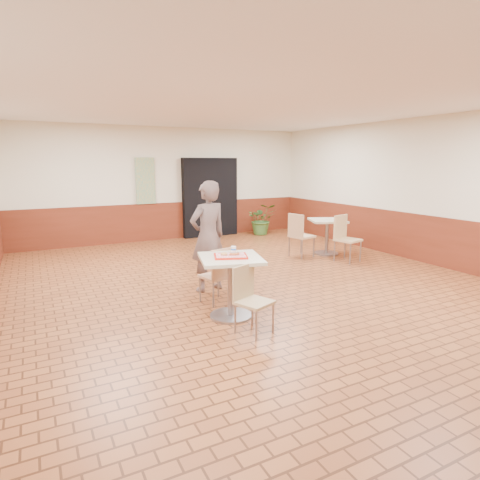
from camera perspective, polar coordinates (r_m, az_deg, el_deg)
name	(u,v)px	position (r m, az deg, el deg)	size (l,w,h in m)	color
room_shell	(261,199)	(6.47, 2.95, 5.83)	(8.01, 10.01, 3.01)	brown
wainscot_band	(260,260)	(6.64, 2.87, -2.79)	(8.00, 10.00, 1.00)	#5F2312
corridor_doorway	(210,198)	(11.40, -4.28, 6.04)	(1.60, 0.22, 2.20)	black
promo_poster	(145,181)	(10.85, -13.31, 8.18)	(0.50, 0.03, 1.20)	gray
main_table	(231,277)	(5.41, -1.33, -5.26)	(0.80, 0.80, 0.84)	beige
chair_main_front	(250,296)	(4.98, 1.41, -7.92)	(0.50, 0.50, 0.84)	tan
chair_main_back	(219,273)	(5.95, -3.07, -4.65)	(0.47, 0.47, 0.86)	tan
customer	(208,237)	(6.49, -4.56, 0.47)	(0.66, 0.43, 1.80)	brown
serving_tray	(231,256)	(5.34, -1.35, -2.29)	(0.43, 0.34, 0.03)	red
ring_donut	(224,254)	(5.34, -2.26, -1.98)	(0.10, 0.10, 0.03)	#C18446
long_john_donut	(234,254)	(5.33, -0.80, -1.94)	(0.15, 0.10, 0.04)	#DC7D40
paper_cup	(233,249)	(5.45, -0.93, -1.35)	(0.07, 0.07, 0.09)	silver
second_table	(327,231)	(9.37, 12.29, 1.28)	(0.76, 0.76, 0.80)	#B6B293
chair_second_left	(299,233)	(8.95, 8.44, 0.99)	(0.53, 0.53, 0.97)	tan
chair_second_front	(345,236)	(8.81, 14.69, 0.61)	(0.55, 0.55, 0.98)	#DABB83
potted_plant	(262,219)	(11.68, 3.11, 2.98)	(0.82, 0.71, 0.91)	#376227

